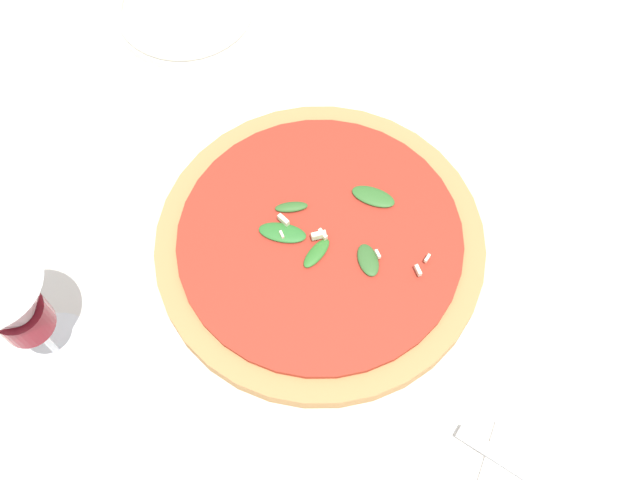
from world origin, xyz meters
name	(u,v)px	position (x,y,z in m)	size (l,w,h in m)	color
ground_plane	(287,225)	(0.00, 0.00, 0.00)	(6.00, 6.00, 0.00)	silver
pizza_arugula_main	(320,246)	(0.04, -0.03, 0.02)	(0.34, 0.34, 0.05)	silver
wine_glass	(14,307)	(-0.20, -0.15, 0.11)	(0.08, 0.08, 0.16)	white
side_plate_white	(186,9)	(-0.15, 0.27, 0.01)	(0.17, 0.17, 0.02)	silver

